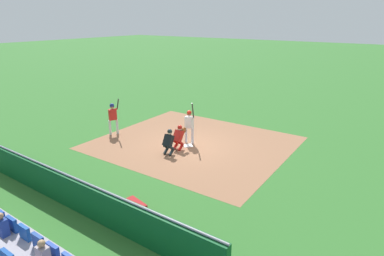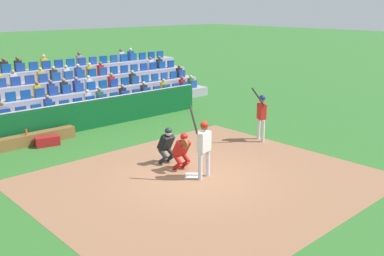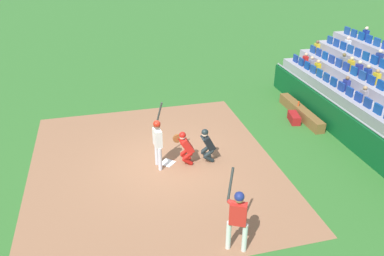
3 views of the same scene
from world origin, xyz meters
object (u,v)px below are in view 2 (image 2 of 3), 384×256
at_px(catcher_crouching, 182,149).
at_px(on_deck_batter, 261,112).
at_px(home_plate_umpire, 167,143).
at_px(water_bottle_on_bench, 26,132).
at_px(equipment_duffel_bag, 47,141).
at_px(batter_at_plate, 204,143).
at_px(home_plate_marker, 192,176).
at_px(dugout_bench, 31,139).

height_order(catcher_crouching, on_deck_batter, on_deck_batter).
distance_m(home_plate_umpire, water_bottle_on_bench, 5.61).
bearing_deg(equipment_duffel_bag, home_plate_umpire, 127.42).
relative_size(water_bottle_on_bench, on_deck_batter, 0.10).
height_order(batter_at_plate, catcher_crouching, batter_at_plate).
distance_m(home_plate_marker, equipment_duffel_bag, 6.18).
height_order(dugout_bench, on_deck_batter, on_deck_batter).
relative_size(batter_at_plate, on_deck_batter, 1.06).
distance_m(catcher_crouching, on_deck_batter, 4.34).
relative_size(home_plate_umpire, water_bottle_on_bench, 5.77).
bearing_deg(home_plate_umpire, home_plate_marker, 84.72).
bearing_deg(equipment_duffel_bag, on_deck_batter, 154.69).
bearing_deg(batter_at_plate, catcher_crouching, -87.67).
height_order(catcher_crouching, water_bottle_on_bench, catcher_crouching).
distance_m(catcher_crouching, dugout_bench, 6.29).
bearing_deg(equipment_duffel_bag, water_bottle_on_bench, -26.94).
xyz_separation_m(batter_at_plate, dugout_bench, (2.55, -6.69, -0.89)).
height_order(catcher_crouching, equipment_duffel_bag, catcher_crouching).
relative_size(catcher_crouching, home_plate_umpire, 0.99).
bearing_deg(water_bottle_on_bench, catcher_crouching, 115.22).
height_order(equipment_duffel_bag, on_deck_batter, on_deck_batter).
bearing_deg(home_plate_umpire, equipment_duffel_bag, -64.50).
relative_size(home_plate_marker, dugout_bench, 0.13).
xyz_separation_m(dugout_bench, water_bottle_on_bench, (0.17, 0.05, 0.33)).
xyz_separation_m(batter_at_plate, on_deck_batter, (-4.27, -1.30, 0.00)).
bearing_deg(home_plate_umpire, batter_at_plate, 90.84).
distance_m(batter_at_plate, equipment_duffel_bag, 6.61).
bearing_deg(on_deck_batter, water_bottle_on_bench, -37.37).
relative_size(home_plate_umpire, dugout_bench, 0.37).
xyz_separation_m(catcher_crouching, home_plate_umpire, (-0.01, -0.78, -0.01)).
distance_m(catcher_crouching, water_bottle_on_bench, 6.30).
bearing_deg(water_bottle_on_bench, batter_at_plate, 112.28).
height_order(home_plate_marker, batter_at_plate, batter_at_plate).
bearing_deg(on_deck_batter, dugout_bench, -38.34).
bearing_deg(home_plate_umpire, on_deck_batter, 174.31).
xyz_separation_m(home_plate_umpire, water_bottle_on_bench, (2.70, -4.91, -0.14)).
bearing_deg(catcher_crouching, water_bottle_on_bench, -64.78).
bearing_deg(dugout_bench, catcher_crouching, 113.58).
height_order(catcher_crouching, home_plate_umpire, home_plate_umpire).
bearing_deg(home_plate_umpire, water_bottle_on_bench, -61.24).
xyz_separation_m(catcher_crouching, dugout_bench, (2.51, -5.75, -0.48)).
bearing_deg(dugout_bench, home_plate_marker, 110.63).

